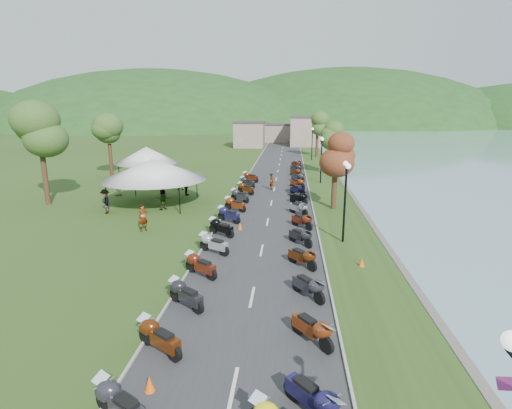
{
  "coord_description": "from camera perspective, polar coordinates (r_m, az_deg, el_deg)",
  "views": [
    {
      "loc": [
        1.58,
        -6.3,
        8.33
      ],
      "look_at": [
        -0.86,
        22.11,
        1.3
      ],
      "focal_mm": 28.0,
      "sensor_mm": 36.0,
      "label": 1
    }
  ],
  "objects": [
    {
      "name": "tree_park_left",
      "position": [
        38.63,
        -28.38,
        7.69
      ],
      "size": [
        3.81,
        3.81,
        10.58
      ],
      "primitive_type": null,
      "color": "#436928",
      "rests_on": "ground"
    },
    {
      "name": "moto_row_right",
      "position": [
        33.26,
        6.19,
        0.24
      ],
      "size": [
        2.6,
        48.14,
        1.1
      ],
      "primitive_type": null,
      "color": "#331411",
      "rests_on": "ground"
    },
    {
      "name": "far_building",
      "position": [
        91.56,
        2.71,
        10.18
      ],
      "size": [
        18.0,
        16.0,
        5.0
      ],
      "primitive_type": "cube",
      "color": "gray",
      "rests_on": "ground"
    },
    {
      "name": "pedestrian_c",
      "position": [
        34.1,
        -20.57,
        -1.19
      ],
      "size": [
        1.1,
        1.36,
        1.97
      ],
      "primitive_type": "imported",
      "rotation": [
        0.0,
        0.0,
        5.25
      ],
      "color": "slate",
      "rests_on": "ground"
    },
    {
      "name": "pedestrian_a",
      "position": [
        28.52,
        -15.71,
        -3.67
      ],
      "size": [
        0.85,
        0.85,
        1.9
      ],
      "primitive_type": "imported",
      "rotation": [
        0.0,
        0.0,
        0.8
      ],
      "color": "slate",
      "rests_on": "ground"
    },
    {
      "name": "pedestrian_b",
      "position": [
        41.74,
        -10.84,
        2.09
      ],
      "size": [
        0.94,
        0.54,
        1.89
      ],
      "primitive_type": "imported",
      "rotation": [
        0.0,
        0.0,
        3.18
      ],
      "color": "slate",
      "rests_on": "ground"
    },
    {
      "name": "vendor_tent_main",
      "position": [
        35.56,
        -14.28,
        3.17
      ],
      "size": [
        5.96,
        5.96,
        4.0
      ],
      "primitive_type": null,
      "color": "silver",
      "rests_on": "ground"
    },
    {
      "name": "road",
      "position": [
        47.07,
        2.92,
        3.65
      ],
      "size": [
        7.0,
        120.0,
        0.02
      ],
      "primitive_type": "cube",
      "color": "#343437",
      "rests_on": "ground"
    },
    {
      "name": "moto_row_left",
      "position": [
        24.84,
        -5.41,
        -4.47
      ],
      "size": [
        2.6,
        44.36,
        1.1
      ],
      "primitive_type": null,
      "color": "#331411",
      "rests_on": "ground"
    },
    {
      "name": "traffic_cone_near",
      "position": [
        13.46,
        -14.98,
        -23.53
      ],
      "size": [
        0.33,
        0.33,
        0.52
      ],
      "primitive_type": "cone",
      "color": "#F2590C",
      "rests_on": "ground"
    },
    {
      "name": "vendor_tent_side",
      "position": [
        46.15,
        -15.29,
        5.48
      ],
      "size": [
        4.57,
        4.57,
        4.0
      ],
      "primitive_type": null,
      "color": "silver",
      "rests_on": "ground"
    },
    {
      "name": "hills_backdrop",
      "position": [
        206.48,
        4.56,
        11.5
      ],
      "size": [
        360.0,
        120.0,
        76.0
      ],
      "primitive_type": null,
      "color": "#285621",
      "rests_on": "ground"
    },
    {
      "name": "tree_lakeside",
      "position": [
        33.32,
        11.26,
        5.46
      ],
      "size": [
        2.61,
        2.61,
        7.24
      ],
      "primitive_type": null,
      "color": "#436928",
      "rests_on": "ground"
    }
  ]
}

